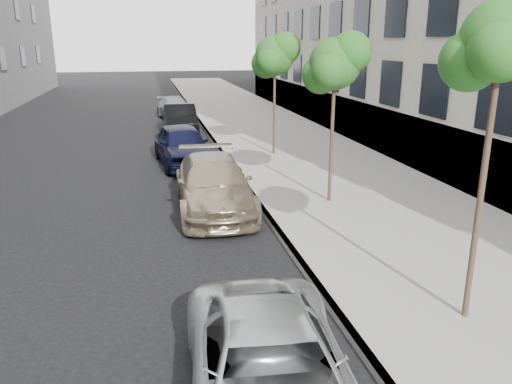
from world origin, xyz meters
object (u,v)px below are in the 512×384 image
object	(u,v)px
suv	(214,184)
sedan_black	(180,119)
tree_mid	(336,64)
tree_far	(275,56)
tree_near	(503,41)
minivan	(271,375)
sedan_blue	(182,145)
sedan_rear	(175,109)

from	to	relation	value
suv	sedan_black	size ratio (longest dim) A/B	1.12
tree_mid	tree_far	xyz separation A→B (m)	(0.00, 6.50, 0.05)
tree_near	tree_mid	distance (m)	6.52
tree_far	sedan_black	bearing A→B (deg)	117.77
tree_near	suv	distance (m)	8.53
tree_near	suv	bearing A→B (deg)	115.87
tree_near	minivan	distance (m)	5.61
tree_far	sedan_black	world-z (taller)	tree_far
tree_near	sedan_blue	xyz separation A→B (m)	(-3.79, 12.45, -3.78)
tree_mid	sedan_blue	world-z (taller)	tree_mid
minivan	suv	world-z (taller)	suv
tree_far	sedan_blue	xyz separation A→B (m)	(-3.79, -0.55, -3.26)
tree_near	suv	world-z (taller)	tree_near
tree_near	sedan_black	xyz separation A→B (m)	(-3.38, 19.42, -3.81)
tree_near	sedan_blue	bearing A→B (deg)	106.93
tree_near	sedan_black	bearing A→B (deg)	99.87
tree_mid	minivan	size ratio (longest dim) A/B	1.05
minivan	sedan_blue	xyz separation A→B (m)	(-0.05, 13.91, 0.14)
tree_far	minivan	bearing A→B (deg)	-104.49
tree_near	sedan_rear	world-z (taller)	tree_near
tree_mid	sedan_blue	size ratio (longest dim) A/B	1.05
minivan	sedan_black	size ratio (longest dim) A/B	1.00
tree_far	tree_mid	bearing A→B (deg)	-90.00
minivan	sedan_blue	size ratio (longest dim) A/B	1.00
suv	sedan_rear	distance (m)	17.55
sedan_blue	sedan_rear	size ratio (longest dim) A/B	1.04
tree_near	suv	xyz separation A→B (m)	(-3.33, 6.86, -3.82)
tree_mid	minivan	distance (m)	9.41
suv	sedan_black	world-z (taller)	sedan_black
sedan_blue	sedan_rear	world-z (taller)	sedan_blue
tree_mid	sedan_blue	bearing A→B (deg)	122.49
tree_near	tree_mid	bearing A→B (deg)	90.00
tree_mid	tree_near	bearing A→B (deg)	-90.00
tree_near	tree_mid	world-z (taller)	tree_near
tree_mid	sedan_black	bearing A→B (deg)	104.66
suv	sedan_black	bearing A→B (deg)	92.16
sedan_blue	sedan_rear	bearing A→B (deg)	81.98
sedan_rear	tree_mid	bearing A→B (deg)	-87.68
tree_mid	sedan_blue	distance (m)	7.75
suv	sedan_rear	world-z (taller)	suv
suv	sedan_rear	size ratio (longest dim) A/B	1.15
tree_far	sedan_rear	world-z (taller)	tree_far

